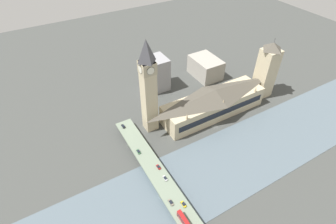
{
  "coord_description": "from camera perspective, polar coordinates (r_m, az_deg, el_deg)",
  "views": [
    {
      "loc": [
        -118.35,
        115.0,
        153.49
      ],
      "look_at": [
        20.16,
        35.05,
        16.32
      ],
      "focal_mm": 28.0,
      "sensor_mm": 36.0,
      "label": 1
    }
  ],
  "objects": [
    {
      "name": "river_water",
      "position": [
        209.02,
        16.28,
        -8.79
      ],
      "size": [
        57.95,
        360.0,
        0.3
      ],
      "primitive_type": "cube",
      "color": "slate",
      "rests_on": "ground_plane"
    },
    {
      "name": "car_southbound_mid",
      "position": [
        169.44,
        3.39,
        -19.4
      ],
      "size": [
        4.43,
        1.86,
        1.37
      ],
      "color": "gold",
      "rests_on": "road_bridge"
    },
    {
      "name": "car_northbound_lead",
      "position": [
        215.04,
        -9.72,
        -3.08
      ],
      "size": [
        4.69,
        1.81,
        1.45
      ],
      "color": "black",
      "rests_on": "road_bridge"
    },
    {
      "name": "car_northbound_mid",
      "position": [
        194.7,
        -6.44,
        -8.57
      ],
      "size": [
        4.55,
        1.85,
        1.42
      ],
      "color": "#2D5638",
      "rests_on": "road_bridge"
    },
    {
      "name": "clock_tower",
      "position": [
        195.07,
        -4.31,
        5.68
      ],
      "size": [
        11.22,
        11.22,
        79.15
      ],
      "color": "#C1B28E",
      "rests_on": "ground_plane"
    },
    {
      "name": "victoria_tower",
      "position": [
        258.44,
        20.63,
        8.55
      ],
      "size": [
        14.72,
        14.72,
        57.88
      ],
      "color": "#C1B28E",
      "rests_on": "ground_plane"
    },
    {
      "name": "ground_plane",
      "position": [
        225.37,
        10.35,
        -3.14
      ],
      "size": [
        600.0,
        600.0,
        0.0
      ],
      "primitive_type": "plane",
      "color": "#424442"
    },
    {
      "name": "parliament_hall",
      "position": [
        229.86,
        9.93,
        2.17
      ],
      "size": [
        25.44,
        93.76,
        25.83
      ],
      "color": "#C1B28E",
      "rests_on": "ground_plane"
    },
    {
      "name": "city_block_center",
      "position": [
        256.76,
        -2.66,
        8.31
      ],
      "size": [
        21.49,
        21.21,
        32.86
      ],
      "color": "#939399",
      "rests_on": "ground_plane"
    },
    {
      "name": "car_southbound_lead",
      "position": [
        169.83,
        0.61,
        -19.07
      ],
      "size": [
        4.64,
        1.84,
        1.29
      ],
      "color": "slate",
      "rests_on": "road_bridge"
    },
    {
      "name": "car_southbound_tail",
      "position": [
        179.35,
        -0.63,
        -14.21
      ],
      "size": [
        4.53,
        1.75,
        1.31
      ],
      "color": "silver",
      "rests_on": "road_bridge"
    },
    {
      "name": "road_bridge",
      "position": [
        176.74,
        -0.18,
        -16.5
      ],
      "size": [
        147.91,
        13.16,
        6.21
      ],
      "color": "#5D6A59",
      "rests_on": "ground_plane"
    },
    {
      "name": "double_decker_bus_lead",
      "position": [
        162.67,
        3.34,
        -22.25
      ],
      "size": [
        10.43,
        2.54,
        4.88
      ],
      "color": "red",
      "rests_on": "road_bridge"
    },
    {
      "name": "city_block_west",
      "position": [
        281.85,
        8.16,
        9.6
      ],
      "size": [
        33.77,
        24.1,
        20.14
      ],
      "color": "#A39E93",
      "rests_on": "ground_plane"
    },
    {
      "name": "car_northbound_tail",
      "position": [
        184.93,
        -2.08,
        -11.87
      ],
      "size": [
        4.27,
        1.82,
        1.31
      ],
      "color": "maroon",
      "rests_on": "road_bridge"
    }
  ]
}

